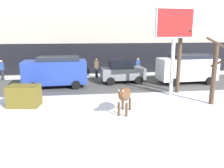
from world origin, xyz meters
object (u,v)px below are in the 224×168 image
Objects in this scene: dumpster at (24,96)px; bare_tree_left_lot at (215,71)px; car_grey_hatchback at (122,71)px; pedestrian_near_billboard at (138,67)px; cow_brown at (124,95)px; car_white_van at (187,68)px; pedestrian_by_cars at (2,70)px; billboard at (174,29)px; car_blue_van at (55,71)px; pedestrian_far_left at (97,68)px; bare_tree_right_lot at (180,49)px.

bare_tree_left_lot is at bearing -4.87° from dumpster.
car_grey_hatchback is 2.83m from pedestrian_near_billboard.
car_white_van is (6.24, 6.41, 0.25)m from cow_brown.
pedestrian_by_cars is 1.02× the size of dumpster.
car_grey_hatchback is at bearing -12.28° from pedestrian_by_cars.
car_blue_van is at bearing 157.78° from billboard.
pedestrian_by_cars is (-8.97, 9.42, -0.11)m from cow_brown.
dumpster is (-6.50, -5.38, -0.33)m from car_grey_hatchback.
cow_brown is 7.31m from car_grey_hatchback.
car_white_van is 5.59m from bare_tree_left_lot.
bare_tree_left_lot reaches higher than car_white_van.
pedestrian_by_cars reaches higher than dumpster.
pedestrian_far_left is (-0.88, 9.42, -0.11)m from cow_brown.
billboard is at bearing 128.54° from bare_tree_left_lot.
car_grey_hatchback is at bearing 81.43° from cow_brown.
bare_tree_right_lot reaches higher than bare_tree_left_lot.
pedestrian_near_billboard and pedestrian_far_left have the same top height.
billboard is at bearing -26.73° from pedestrian_by_cars.
dumpster is at bearing -158.65° from car_white_van.
bare_tree_right_lot reaches higher than cow_brown.
car_grey_hatchback is at bearing -48.00° from pedestrian_far_left.
dumpster is (3.55, -7.57, -0.28)m from pedestrian_by_cars.
bare_tree_left_lot is (6.24, -8.49, 1.07)m from pedestrian_far_left.
car_white_van is 0.86× the size of bare_tree_right_lot.
car_grey_hatchback is (-2.58, 4.17, -3.39)m from billboard.
car_blue_van is 2.77× the size of dumpster.
pedestrian_by_cars is at bearing 167.72° from car_grey_hatchback.
pedestrian_far_left is (-3.77, 0.00, 0.00)m from pedestrian_near_billboard.
car_white_van reaches higher than dumpster.
car_white_van is 1.21× the size of bare_tree_left_lot.
car_blue_van is at bearing 73.74° from dumpster.
bare_tree_right_lot is at bearing -23.11° from pedestrian_by_cars.
cow_brown is at bearing -140.18° from billboard.
cow_brown is 5.73m from dumpster.
dumpster is at bearing -169.20° from bare_tree_right_lot.
pedestrian_by_cars is 0.44× the size of bare_tree_left_lot.
pedestrian_near_billboard reaches higher than cow_brown.
pedestrian_by_cars is (-4.83, 3.18, -0.36)m from car_blue_van.
bare_tree_right_lot is (13.35, -5.70, 2.11)m from pedestrian_by_cars.
cow_brown is at bearing -46.41° from pedestrian_by_cars.
pedestrian_by_cars is (-10.05, 2.19, -0.05)m from car_grey_hatchback.
car_grey_hatchback is 8.44m from dumpster.
pedestrian_near_billboard is at bearing 0.00° from pedestrian_far_left.
pedestrian_far_left is at bearing 95.35° from cow_brown.
cow_brown is at bearing -18.87° from dumpster.
bare_tree_right_lot reaches higher than pedestrian_by_cars.
bare_tree_right_lot is at bearing -124.61° from car_white_van.
car_white_van is 2.72× the size of pedestrian_far_left.
pedestrian_far_left is 10.59m from bare_tree_left_lot.
pedestrian_by_cars is at bearing 149.35° from bare_tree_left_lot.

